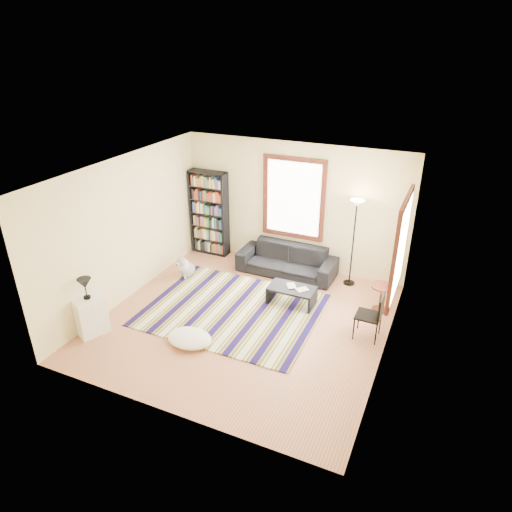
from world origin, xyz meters
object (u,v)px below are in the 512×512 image
at_px(bookshelf, 209,213).
at_px(floor_lamp, 353,244).
at_px(dog, 187,265).
at_px(sofa, 287,260).
at_px(floor_cushion, 190,338).
at_px(folding_chair, 368,316).
at_px(white_cabinet, 91,315).
at_px(side_table, 380,298).
at_px(coffee_table, 292,296).

bearing_deg(bookshelf, floor_lamp, -2.83).
bearing_deg(dog, sofa, 32.94).
bearing_deg(floor_lamp, floor_cushion, -122.17).
height_order(folding_chair, white_cabinet, folding_chair).
distance_m(floor_cushion, side_table, 3.65).
height_order(floor_lamp, side_table, floor_lamp).
bearing_deg(white_cabinet, floor_cushion, 36.79).
xyz_separation_m(sofa, dog, (-1.94, -1.01, -0.05)).
distance_m(coffee_table, floor_lamp, 1.69).
height_order(coffee_table, floor_lamp, floor_lamp).
bearing_deg(side_table, floor_lamp, 134.38).
relative_size(sofa, folding_chair, 2.48).
distance_m(sofa, floor_lamp, 1.52).
relative_size(coffee_table, dog, 1.72).
height_order(white_cabinet, dog, white_cabinet).
xyz_separation_m(sofa, floor_cushion, (-0.61, -3.06, -0.21)).
xyz_separation_m(side_table, folding_chair, (-0.05, -0.95, 0.16)).
relative_size(sofa, bookshelf, 1.07).
height_order(bookshelf, coffee_table, bookshelf).
relative_size(floor_cushion, white_cabinet, 1.14).
distance_m(side_table, dog, 4.10).
relative_size(bookshelf, folding_chair, 2.33).
bearing_deg(white_cabinet, side_table, 54.88).
bearing_deg(folding_chair, side_table, 87.88).
distance_m(sofa, bookshelf, 2.19).
height_order(floor_cushion, dog, dog).
relative_size(floor_lamp, side_table, 3.44).
bearing_deg(floor_lamp, coffee_table, -123.84).
bearing_deg(floor_cushion, dog, 122.85).
xyz_separation_m(white_cabinet, dog, (0.41, 2.48, -0.09)).
bearing_deg(coffee_table, dog, 176.69).
bearing_deg(sofa, floor_lamp, 4.93).
bearing_deg(floor_cushion, bookshelf, 113.45).
bearing_deg(dog, floor_cushion, -51.78).
bearing_deg(sofa, coffee_table, -64.19).
relative_size(bookshelf, white_cabinet, 2.86).
xyz_separation_m(sofa, side_table, (2.16, -0.69, -0.04)).
distance_m(folding_chair, white_cabinet, 4.82).
bearing_deg(coffee_table, floor_cushion, -121.04).
bearing_deg(dog, side_table, 9.82).
bearing_deg(floor_cushion, white_cabinet, -166.23).
height_order(coffee_table, floor_cushion, coffee_table).
distance_m(floor_lamp, side_table, 1.29).
height_order(coffee_table, side_table, side_table).
relative_size(floor_cushion, dog, 1.53).
relative_size(sofa, floor_lamp, 1.15).
xyz_separation_m(folding_chair, white_cabinet, (-4.45, -1.85, -0.08)).
height_order(sofa, floor_cushion, sofa).
xyz_separation_m(sofa, floor_lamp, (1.38, 0.10, 0.62)).
distance_m(sofa, white_cabinet, 4.20).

